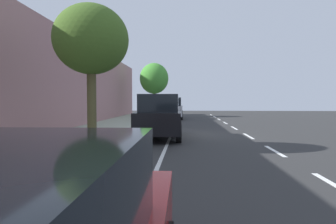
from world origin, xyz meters
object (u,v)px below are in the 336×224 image
object	(u,v)px
bicycle_at_curb	(161,120)
street_tree_near_cyclist	(154,79)
parked_suv_black_second	(160,116)
parked_suv_silver_nearest	(172,108)
cyclist_with_backpack	(159,109)
street_tree_mid_block	(91,41)

from	to	relation	value
bicycle_at_curb	street_tree_near_cyclist	distance (m)	11.04
parked_suv_black_second	bicycle_at_curb	size ratio (longest dim) A/B	3.66
bicycle_at_curb	street_tree_near_cyclist	size ratio (longest dim) A/B	0.23
parked_suv_silver_nearest	cyclist_with_backpack	xyz separation A→B (m)	(0.68, 6.21, 0.09)
parked_suv_black_second	cyclist_with_backpack	bearing A→B (deg)	-84.23
parked_suv_black_second	cyclist_with_backpack	xyz separation A→B (m)	(0.77, -7.59, 0.09)
cyclist_with_backpack	street_tree_near_cyclist	size ratio (longest dim) A/B	0.33
bicycle_at_curb	parked_suv_black_second	bearing A→B (deg)	94.40
parked_suv_black_second	street_tree_mid_block	distance (m)	4.77
parked_suv_black_second	cyclist_with_backpack	distance (m)	7.63
bicycle_at_curb	street_tree_near_cyclist	xyz separation A→B (m)	(1.59, -10.30, 3.64)
parked_suv_silver_nearest	bicycle_at_curb	distance (m)	6.70
parked_suv_silver_nearest	bicycle_at_curb	xyz separation A→B (m)	(0.47, 6.65, -0.65)
parked_suv_silver_nearest	street_tree_near_cyclist	world-z (taller)	street_tree_near_cyclist
street_tree_near_cyclist	street_tree_mid_block	bearing A→B (deg)	90.00
street_tree_near_cyclist	street_tree_mid_block	size ratio (longest dim) A/B	1.11
parked_suv_black_second	bicycle_at_curb	world-z (taller)	parked_suv_black_second
bicycle_at_curb	street_tree_mid_block	xyz separation A→B (m)	(1.59, 10.37, 3.45)
street_tree_mid_block	parked_suv_black_second	bearing A→B (deg)	-123.70
parked_suv_black_second	cyclist_with_backpack	size ratio (longest dim) A/B	2.62
parked_suv_silver_nearest	street_tree_near_cyclist	xyz separation A→B (m)	(2.06, -3.65, 2.99)
cyclist_with_backpack	street_tree_mid_block	world-z (taller)	street_tree_mid_block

